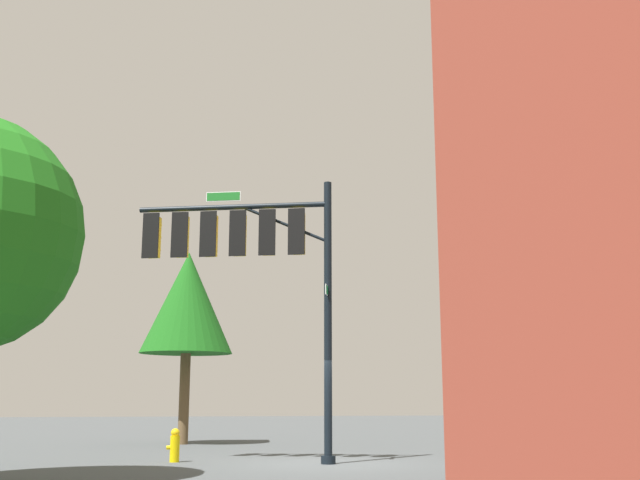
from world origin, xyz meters
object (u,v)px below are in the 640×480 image
object	(u,v)px
signal_pole_assembly	(245,250)
utility_pole	(636,298)
tree_mid	(188,303)
fire_hydrant	(175,445)

from	to	relation	value
signal_pole_assembly	utility_pole	xyz separation A→B (m)	(-9.42, 2.77, -1.37)
signal_pole_assembly	utility_pole	distance (m)	9.92
utility_pole	tree_mid	world-z (taller)	utility_pole
signal_pole_assembly	tree_mid	xyz separation A→B (m)	(1.22, -8.85, -0.34)
signal_pole_assembly	tree_mid	bearing A→B (deg)	-82.13
utility_pole	tree_mid	distance (m)	15.79
fire_hydrant	tree_mid	bearing A→B (deg)	-92.79
utility_pole	fire_hydrant	distance (m)	12.09
fire_hydrant	utility_pole	bearing A→B (deg)	163.12
fire_hydrant	tree_mid	distance (m)	9.47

